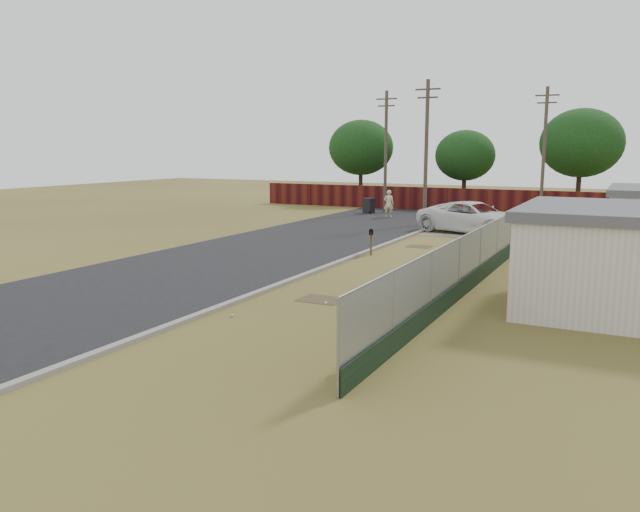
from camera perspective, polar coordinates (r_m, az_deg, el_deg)
The scene contains 12 objects.
ground at distance 24.21m, azimuth 7.13°, elevation -1.67°, with size 120.00×120.00×0.00m, color olive.
street at distance 34.12m, azimuth 1.03°, elevation 1.76°, with size 15.10×60.00×0.12m.
chainlink_fence at distance 24.21m, azimuth 14.96°, elevation -0.01°, with size 0.10×27.06×2.02m.
privacy_fence at distance 49.53m, azimuth 10.45°, elevation 5.13°, with size 30.00×0.12×1.80m, color #4F1811.
utility_poles at distance 44.57m, azimuth 11.91°, elevation 9.47°, with size 12.60×8.24×9.00m.
horizon_trees at distance 46.47m, azimuth 18.29°, elevation 9.12°, with size 33.32×31.94×7.78m.
fire_hydrant at distance 13.64m, azimuth 2.70°, elevation -9.08°, with size 0.41×0.41×0.79m.
mailbox at distance 28.30m, azimuth 4.70°, elevation 2.04°, with size 0.34×0.54×1.24m.
pickup_truck at distance 36.65m, azimuth 13.94°, elevation 3.42°, with size 2.98×6.47×1.80m, color white.
pedestrian at distance 44.02m, azimuth 6.30°, elevation 4.76°, with size 0.71×0.46×1.94m, color beige.
trash_bin at distance 46.90m, azimuth 4.48°, elevation 4.62°, with size 0.87×0.94×1.13m.
scattered_litter at distance 22.63m, azimuth 5.39°, elevation -2.34°, with size 3.18×13.33×0.07m.
Camera 1 is at (7.96, -22.36, 4.78)m, focal length 35.00 mm.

